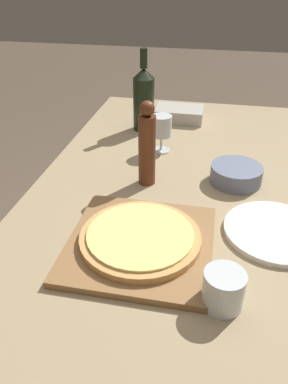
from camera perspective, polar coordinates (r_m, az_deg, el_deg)
name	(u,v)px	position (r m, az deg, el deg)	size (l,w,h in m)	color
ground_plane	(165,364)	(1.62, 3.22, -24.76)	(12.00, 12.00, 0.00)	brown
dining_table	(172,227)	(1.12, 4.26, -5.39)	(0.87, 1.78, 0.76)	#9E8966
cutting_board	(140,244)	(0.91, -0.56, -7.88)	(0.34, 0.35, 0.02)	olive
pizza	(140,237)	(0.89, -0.57, -6.87)	(0.29, 0.29, 0.02)	tan
wine_bottle	(144,99)	(1.50, -0.05, 14.06)	(0.08, 0.08, 0.31)	black
pepper_mill	(147,146)	(1.10, 0.46, 7.07)	(0.05, 0.05, 0.26)	#5B2D19
wine_glass	(162,127)	(1.32, 2.69, 9.83)	(0.07, 0.07, 0.13)	silver
small_bowl	(236,174)	(1.18, 13.85, 2.65)	(0.16, 0.16, 0.06)	slate
drinking_tumbler	(223,289)	(0.77, 11.99, -14.32)	(0.08, 0.08, 0.08)	silver
dinner_plate	(275,232)	(1.00, 19.39, -5.70)	(0.26, 0.26, 0.01)	white
food_container	(179,114)	(1.64, 5.40, 11.78)	(0.20, 0.14, 0.05)	#BCB7AD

